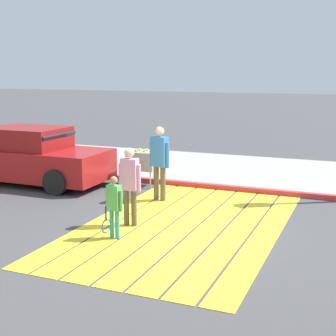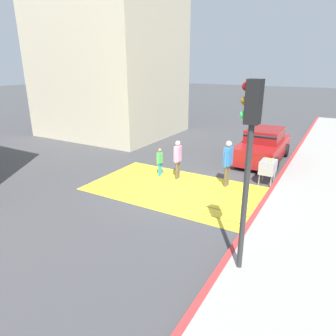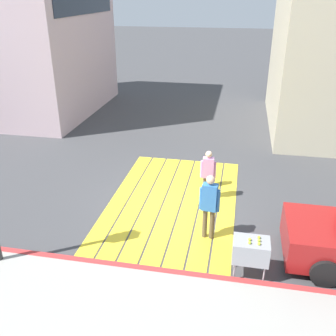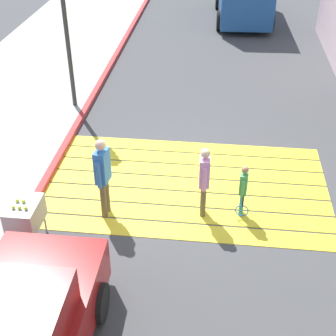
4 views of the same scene
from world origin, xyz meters
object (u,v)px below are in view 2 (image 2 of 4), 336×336
car_parked_near_curb (263,146)px  traffic_light_corner (249,142)px  tennis_ball_cart (268,167)px  pedestrian_adult_lead (228,160)px  pedestrian_adult_trailing (178,157)px  pedestrian_child_with_racket (160,161)px

car_parked_near_curb → traffic_light_corner: traffic_light_corner is taller
car_parked_near_curb → tennis_ball_cart: 3.11m
car_parked_near_curb → tennis_ball_cart: bearing=106.8°
pedestrian_adult_lead → pedestrian_adult_trailing: size_ratio=1.12×
pedestrian_child_with_racket → pedestrian_adult_lead: bearing=-174.0°
pedestrian_adult_lead → car_parked_near_curb: bearing=-95.5°
car_parked_near_curb → pedestrian_child_with_racket: 5.39m
pedestrian_adult_lead → pedestrian_child_with_racket: pedestrian_adult_lead is taller
pedestrian_adult_trailing → traffic_light_corner: bearing=131.6°
car_parked_near_curb → pedestrian_adult_trailing: (2.42, 4.26, 0.20)m
traffic_light_corner → tennis_ball_cart: 6.27m
car_parked_near_curb → tennis_ball_cart: car_parked_near_curb is taller
car_parked_near_curb → pedestrian_child_with_racket: bearing=53.3°
traffic_light_corner → pedestrian_adult_lead: bearing=-67.4°
pedestrian_child_with_racket → tennis_ball_cart: bearing=-161.9°
traffic_light_corner → pedestrian_child_with_racket: traffic_light_corner is taller
tennis_ball_cart → pedestrian_child_with_racket: (4.12, 1.35, -0.03)m
tennis_ball_cart → pedestrian_adult_lead: 1.70m
car_parked_near_curb → pedestrian_adult_trailing: bearing=60.4°
pedestrian_child_with_racket → pedestrian_adult_trailing: bearing=-175.2°
car_parked_near_curb → traffic_light_corner: (-1.58, 8.75, 2.30)m
pedestrian_adult_lead → pedestrian_adult_trailing: 2.04m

